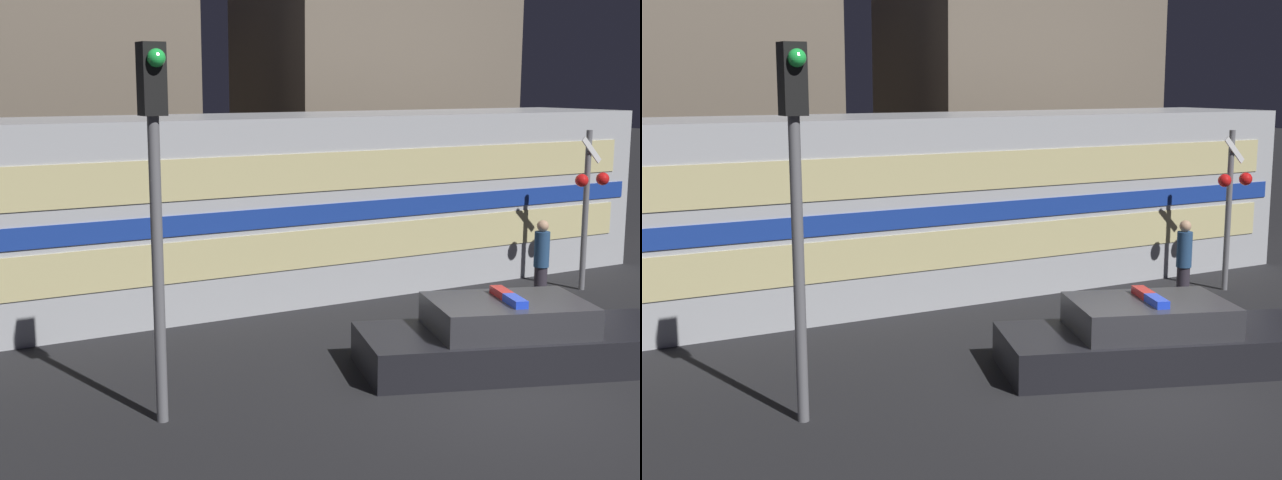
# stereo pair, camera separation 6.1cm
# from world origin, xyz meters

# --- Properties ---
(ground_plane) EXTENTS (120.00, 120.00, 0.00)m
(ground_plane) POSITION_xyz_m (0.00, 0.00, 0.00)
(ground_plane) COLOR black
(train) EXTENTS (22.50, 3.18, 3.74)m
(train) POSITION_xyz_m (-2.48, 7.45, 1.87)
(train) COLOR #B7BABF
(train) RESTS_ON ground_plane
(police_car) EXTENTS (5.31, 3.43, 1.20)m
(police_car) POSITION_xyz_m (0.99, 1.06, 0.44)
(police_car) COLOR black
(police_car) RESTS_ON ground_plane
(pedestrian) EXTENTS (0.30, 0.30, 1.76)m
(pedestrian) POSITION_xyz_m (3.91, 3.63, 0.91)
(pedestrian) COLOR #2D2833
(pedestrian) RESTS_ON ground_plane
(crossing_signal_near) EXTENTS (0.88, 0.35, 3.42)m
(crossing_signal_near) POSITION_xyz_m (5.83, 4.33, 2.03)
(crossing_signal_near) COLOR slate
(crossing_signal_near) RESTS_ON ground_plane
(traffic_light_corner) EXTENTS (0.30, 0.46, 4.91)m
(traffic_light_corner) POSITION_xyz_m (-4.60, 1.61, 3.26)
(traffic_light_corner) COLOR slate
(traffic_light_corner) RESTS_ON ground_plane
(building_left) EXTENTS (7.03, 6.75, 6.53)m
(building_left) POSITION_xyz_m (-2.97, 16.06, 3.26)
(building_left) COLOR #726656
(building_left) RESTS_ON ground_plane
(building_center) EXTENTS (7.26, 4.83, 9.56)m
(building_center) POSITION_xyz_m (6.40, 13.62, 4.78)
(building_center) COLOR #726656
(building_center) RESTS_ON ground_plane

